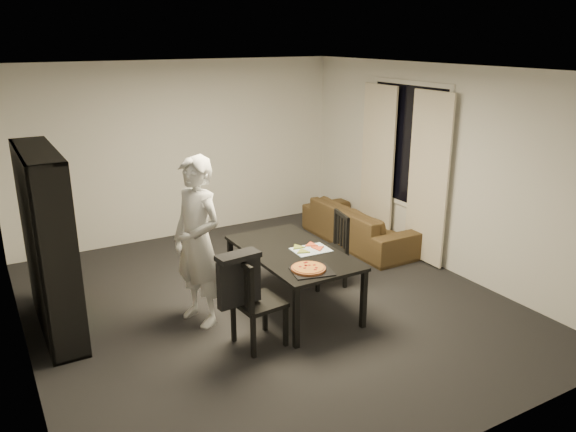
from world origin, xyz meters
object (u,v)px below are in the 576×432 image
chair_right (333,244)px  dining_table (293,256)px  bookshelf (48,243)px  pepperoni_pizza (308,268)px  chair_left (251,297)px  baking_tray (312,271)px  person (198,242)px  sofa (359,225)px

chair_right → dining_table: bearing=-55.7°
bookshelf → dining_table: bookshelf is taller
pepperoni_pizza → chair_left: bearing=177.8°
bookshelf → baking_tray: bearing=-31.8°
chair_left → person: 0.86m
chair_left → pepperoni_pizza: (0.63, -0.02, 0.17)m
chair_left → baking_tray: bearing=-101.2°
dining_table → person: person is taller
dining_table → pepperoni_pizza: 0.57m
person → sofa: bearing=91.8°
chair_left → chair_right: size_ratio=1.05×
chair_right → baking_tray: bearing=-32.3°
bookshelf → chair_left: 2.11m
chair_left → pepperoni_pizza: size_ratio=2.68×
baking_tray → pepperoni_pizza: bearing=112.3°
dining_table → baking_tray: baking_tray is taller
person → pepperoni_pizza: size_ratio=5.14×
bookshelf → person: bearing=-23.1°
bookshelf → dining_table: 2.51m
bookshelf → sofa: size_ratio=0.97×
chair_right → baking_tray: (-0.87, -0.90, 0.17)m
person → sofa: (2.88, 1.04, -0.61)m
dining_table → sofa: dining_table is taller
dining_table → bookshelf: bearing=161.4°
baking_tray → sofa: 2.75m
bookshelf → chair_right: bearing=-8.8°
chair_left → sofa: chair_left is taller
person → bookshelf: bearing=-131.2°
chair_left → person: person is taller
chair_right → sofa: chair_right is taller
chair_left → chair_right: 1.74m
bookshelf → person: bookshelf is taller
pepperoni_pizza → baking_tray: bearing=-67.7°
bookshelf → pepperoni_pizza: bookshelf is taller
pepperoni_pizza → dining_table: bearing=76.0°
bookshelf → pepperoni_pizza: bearing=-31.2°
person → baking_tray: 1.22m
dining_table → pepperoni_pizza: size_ratio=4.64×
sofa → pepperoni_pizza: bearing=132.1°
dining_table → chair_right: 0.82m
dining_table → person: bearing=167.8°
chair_left → person: bearing=12.2°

